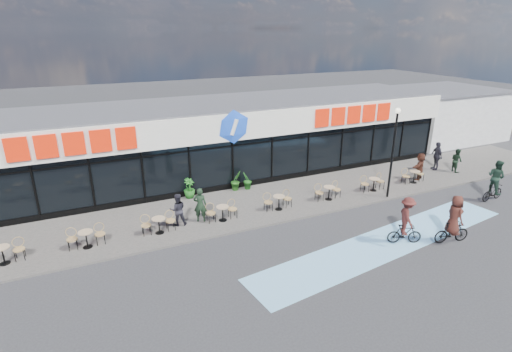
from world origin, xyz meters
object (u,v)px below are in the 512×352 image
(lamp_post, at_px, (394,145))
(pedestrian_c, at_px, (420,166))
(potted_plant_right, at_px, (236,181))
(cyclist_b, at_px, (495,183))
(patron_right, at_px, (178,210))
(cyclist_a, at_px, (454,223))
(bistro_set_0, at_px, (3,252))
(pedestrian_a, at_px, (437,156))
(pedestrian_b, at_px, (457,160))
(patron_left, at_px, (200,205))
(potted_plant_left, at_px, (189,188))
(potted_plant_mid, at_px, (247,181))

(lamp_post, distance_m, pedestrian_c, 4.44)
(potted_plant_right, xyz_separation_m, cyclist_b, (12.23, -6.96, 0.37))
(patron_right, bearing_deg, cyclist_a, 155.96)
(cyclist_a, height_order, cyclist_b, cyclist_b)
(bistro_set_0, bearing_deg, pedestrian_a, 2.74)
(potted_plant_right, bearing_deg, bistro_set_0, -163.69)
(pedestrian_b, bearing_deg, patron_left, 103.73)
(potted_plant_left, height_order, pedestrian_b, pedestrian_b)
(lamp_post, distance_m, bistro_set_0, 18.63)
(potted_plant_left, distance_m, pedestrian_b, 17.11)
(bistro_set_0, distance_m, potted_plant_left, 9.06)
(potted_plant_left, height_order, patron_right, patron_right)
(potted_plant_mid, xyz_separation_m, patron_left, (-3.62, -2.80, 0.32))
(bistro_set_0, relative_size, pedestrian_c, 0.93)
(pedestrian_c, height_order, cyclist_b, cyclist_b)
(potted_plant_left, bearing_deg, pedestrian_c, -12.48)
(patron_left, relative_size, patron_right, 1.08)
(pedestrian_b, relative_size, cyclist_a, 0.69)
(patron_right, height_order, pedestrian_a, pedestrian_a)
(pedestrian_c, distance_m, cyclist_a, 7.76)
(patron_right, bearing_deg, potted_plant_left, -107.39)
(potted_plant_mid, relative_size, cyclist_b, 0.47)
(pedestrian_a, xyz_separation_m, cyclist_b, (-1.02, -4.85, 0.01))
(potted_plant_right, xyz_separation_m, cyclist_a, (6.40, -9.32, 0.27))
(cyclist_b, bearing_deg, bistro_set_0, 171.06)
(potted_plant_right, height_order, pedestrian_c, pedestrian_c)
(pedestrian_a, height_order, pedestrian_c, pedestrian_a)
(pedestrian_a, height_order, cyclist_a, cyclist_a)
(pedestrian_b, bearing_deg, pedestrian_c, 104.44)
(patron_left, bearing_deg, pedestrian_b, -156.15)
(cyclist_b, bearing_deg, pedestrian_b, 64.87)
(bistro_set_0, distance_m, potted_plant_mid, 12.18)
(potted_plant_mid, height_order, pedestrian_c, pedestrian_c)
(lamp_post, relative_size, potted_plant_left, 4.48)
(potted_plant_mid, bearing_deg, pedestrian_a, -8.63)
(potted_plant_mid, height_order, pedestrian_b, pedestrian_b)
(patron_left, bearing_deg, patron_right, 21.17)
(lamp_post, relative_size, potted_plant_right, 4.35)
(potted_plant_mid, distance_m, pedestrian_b, 13.79)
(patron_right, height_order, cyclist_b, cyclist_b)
(lamp_post, distance_m, cyclist_b, 5.96)
(cyclist_a, bearing_deg, potted_plant_left, 134.41)
(potted_plant_mid, bearing_deg, patron_right, -149.62)
(lamp_post, xyz_separation_m, potted_plant_mid, (-6.65, 4.20, -2.41))
(lamp_post, bearing_deg, potted_plant_left, 156.24)
(lamp_post, relative_size, patron_left, 2.89)
(bistro_set_0, xyz_separation_m, pedestrian_c, (22.09, 0.27, 0.38))
(bistro_set_0, distance_m, cyclist_a, 18.60)
(patron_left, distance_m, patron_right, 1.08)
(cyclist_b, bearing_deg, potted_plant_left, 155.03)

